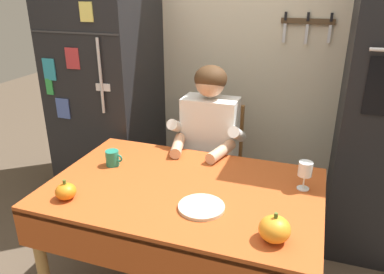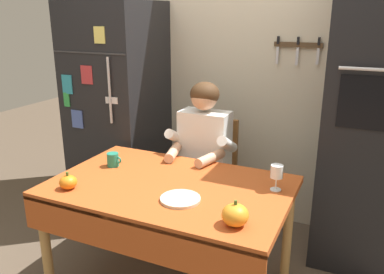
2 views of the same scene
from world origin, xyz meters
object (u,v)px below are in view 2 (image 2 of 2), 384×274
object	(u,v)px
refrigerator	(118,110)
wall_oven	(373,117)
wine_glass	(277,173)
chair_behind_person	(210,173)
coffee_mug	(113,160)
pumpkin_large	(68,182)
dining_table	(168,198)
serving_tray	(180,199)
pumpkin_medium	(235,215)
seated_person	(201,153)

from	to	relation	value
refrigerator	wall_oven	size ratio (longest dim) A/B	0.86
refrigerator	wine_glass	size ratio (longest dim) A/B	11.84
chair_behind_person	coffee_mug	xyz separation A→B (m)	(-0.42, -0.67, 0.27)
wine_glass	pumpkin_large	world-z (taller)	wine_glass
dining_table	serving_tray	size ratio (longest dim) A/B	6.39
wall_oven	pumpkin_medium	distance (m)	1.34
wall_oven	wine_glass	distance (m)	0.88
pumpkin_medium	coffee_mug	bearing A→B (deg)	158.14
wall_oven	chair_behind_person	bearing A→B (deg)	-173.25
dining_table	coffee_mug	distance (m)	0.50
wall_oven	pumpkin_large	size ratio (longest dim) A/B	20.36
serving_tray	coffee_mug	bearing A→B (deg)	157.00
chair_behind_person	coffee_mug	world-z (taller)	chair_behind_person
wall_oven	coffee_mug	bearing A→B (deg)	-152.16
wine_glass	pumpkin_medium	world-z (taller)	wine_glass
wall_oven	seated_person	world-z (taller)	wall_oven
seated_person	dining_table	bearing A→B (deg)	-85.27
chair_behind_person	serving_tray	world-z (taller)	chair_behind_person
seated_person	serving_tray	distance (m)	0.77
chair_behind_person	pumpkin_medium	bearing A→B (deg)	-62.53
wine_glass	refrigerator	bearing A→B (deg)	156.01
dining_table	coffee_mug	bearing A→B (deg)	165.73
wine_glass	pumpkin_large	bearing A→B (deg)	-156.32
wall_oven	dining_table	size ratio (longest dim) A/B	1.50
seated_person	pumpkin_medium	size ratio (longest dim) A/B	9.50
seated_person	pumpkin_medium	distance (m)	1.04
chair_behind_person	serving_tray	bearing A→B (deg)	-77.87
wall_oven	chair_behind_person	xyz separation A→B (m)	(-1.10, -0.13, -0.54)
dining_table	refrigerator	bearing A→B (deg)	137.09
refrigerator	pumpkin_medium	world-z (taller)	refrigerator
refrigerator	coffee_mug	world-z (taller)	refrigerator
seated_person	refrigerator	bearing A→B (deg)	162.76
coffee_mug	serving_tray	world-z (taller)	coffee_mug
wine_glass	dining_table	bearing A→B (deg)	-161.34
pumpkin_medium	serving_tray	bearing A→B (deg)	160.21
wall_oven	serving_tray	world-z (taller)	wall_oven
pumpkin_large	pumpkin_medium	bearing A→B (deg)	0.40
dining_table	wall_oven	bearing A→B (deg)	41.31
dining_table	coffee_mug	world-z (taller)	coffee_mug
pumpkin_medium	serving_tray	distance (m)	0.38
dining_table	seated_person	world-z (taller)	seated_person
seated_person	wall_oven	bearing A→B (deg)	16.17
wine_glass	pumpkin_large	xyz separation A→B (m)	(-1.09, -0.48, -0.07)
pumpkin_large	chair_behind_person	bearing A→B (deg)	67.28
dining_table	serving_tray	xyz separation A→B (m)	(0.15, -0.14, 0.09)
dining_table	pumpkin_large	xyz separation A→B (m)	(-0.50, -0.28, 0.12)
chair_behind_person	pumpkin_large	bearing A→B (deg)	-112.72
pumpkin_large	wine_glass	bearing A→B (deg)	23.68
refrigerator	serving_tray	size ratio (longest dim) A/B	8.21
dining_table	pumpkin_medium	distance (m)	0.59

